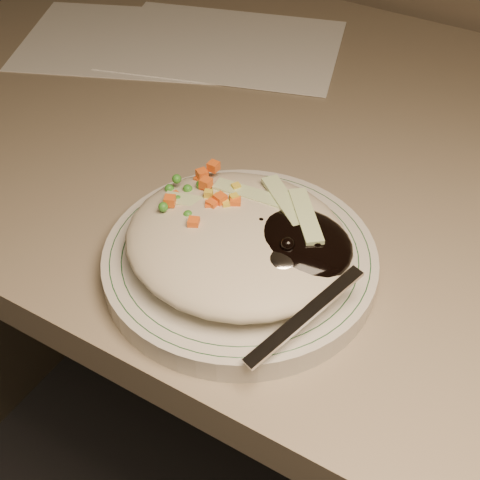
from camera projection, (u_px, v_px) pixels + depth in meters
The scene contains 5 objects.
desk at pixel (398, 304), 0.83m from camera, with size 1.40×0.70×0.74m.
plate at pixel (240, 262), 0.58m from camera, with size 0.24×0.24×0.02m, color silver.
plate_rim at pixel (240, 254), 0.57m from camera, with size 0.22×0.22×0.00m.
meal at pixel (244, 237), 0.56m from camera, with size 0.21×0.19×0.05m.
papers at pixel (180, 42), 0.90m from camera, with size 0.47×0.35×0.00m.
Camera 1 is at (0.12, 0.81, 1.16)m, focal length 50.00 mm.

